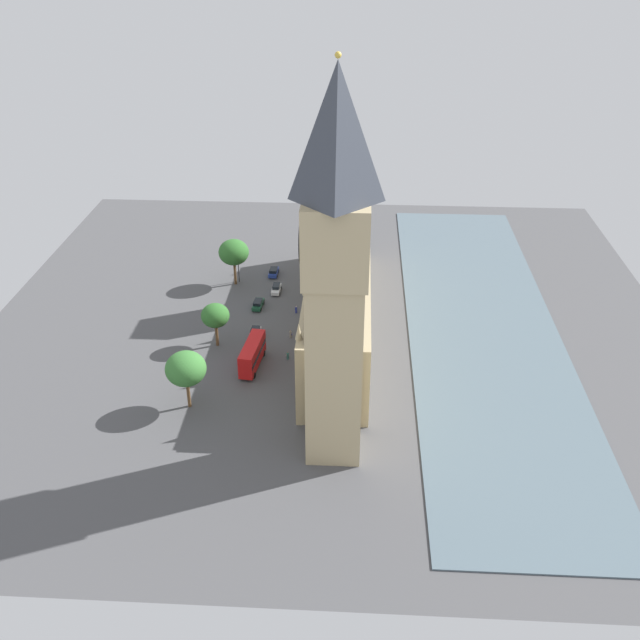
# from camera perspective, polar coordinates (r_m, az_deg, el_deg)

# --- Properties ---
(ground_plane) EXTENTS (135.19, 135.19, 0.00)m
(ground_plane) POSITION_cam_1_polar(r_m,az_deg,el_deg) (143.85, 0.69, -0.33)
(ground_plane) COLOR #4C4C4F
(river_thames) EXTENTS (29.10, 121.67, 0.25)m
(river_thames) POSITION_cam_1_polar(r_m,az_deg,el_deg) (145.85, 12.65, -0.61)
(river_thames) COLOR slate
(river_thames) RESTS_ON ground
(parliament_building) EXTENTS (11.76, 65.19, 29.15)m
(parliament_building) POSITION_cam_1_polar(r_m,az_deg,el_deg) (140.98, 1.55, 2.94)
(parliament_building) COLOR tan
(parliament_building) RESTS_ON ground
(clock_tower) EXTENTS (9.03, 9.03, 57.83)m
(clock_tower) POSITION_cam_1_polar(r_m,az_deg,el_deg) (96.14, 1.22, 3.76)
(clock_tower) COLOR tan
(clock_tower) RESTS_ON ground
(car_blue_kerbside) EXTENTS (2.08, 4.68, 1.74)m
(car_blue_kerbside) POSITION_cam_1_polar(r_m,az_deg,el_deg) (163.26, -3.68, 3.81)
(car_blue_kerbside) COLOR navy
(car_blue_kerbside) RESTS_ON ground
(car_white_under_trees) EXTENTS (1.88, 4.61, 1.74)m
(car_white_under_trees) POSITION_cam_1_polar(r_m,az_deg,el_deg) (155.85, -3.46, 2.50)
(car_white_under_trees) COLOR silver
(car_white_under_trees) RESTS_ON ground
(car_dark_green_opposite_hall) EXTENTS (2.15, 4.90, 1.74)m
(car_dark_green_opposite_hall) POSITION_cam_1_polar(r_m,az_deg,el_deg) (149.94, -4.90, 1.28)
(car_dark_green_opposite_hall) COLOR #19472D
(car_dark_green_opposite_hall) RESTS_ON ground
(car_silver_trailing) EXTENTS (2.11, 4.36, 1.74)m
(car_silver_trailing) POSITION_cam_1_polar(r_m,az_deg,el_deg) (139.79, -5.14, -1.00)
(car_silver_trailing) COLOR #B7B7BC
(car_silver_trailing) RESTS_ON ground
(double_decker_bus_far_end) EXTENTS (3.66, 10.71, 4.75)m
(double_decker_bus_far_end) POSITION_cam_1_polar(r_m,az_deg,el_deg) (130.05, -5.36, -2.67)
(double_decker_bus_far_end) COLOR red
(double_decker_bus_far_end) RESTS_ON ground
(pedestrian_by_river_gate) EXTENTS (0.61, 0.66, 1.56)m
(pedestrian_by_river_gate) POSITION_cam_1_polar(r_m,az_deg,el_deg) (147.66, -1.89, 0.82)
(pedestrian_by_river_gate) COLOR navy
(pedestrian_by_river_gate) RESTS_ON ground
(pedestrian_midblock) EXTENTS (0.63, 0.55, 1.56)m
(pedestrian_midblock) POSITION_cam_1_polar(r_m,az_deg,el_deg) (132.68, -2.56, -2.83)
(pedestrian_midblock) COLOR #336B60
(pedestrian_midblock) RESTS_ON ground
(pedestrian_corner) EXTENTS (0.59, 0.50, 1.56)m
(pedestrian_corner) POSITION_cam_1_polar(r_m,az_deg,el_deg) (139.20, -2.34, -1.13)
(pedestrian_corner) COLOR gray
(pedestrian_corner) RESTS_ON ground
(plane_tree_leading) EXTENTS (6.52, 6.52, 10.38)m
(plane_tree_leading) POSITION_cam_1_polar(r_m,az_deg,el_deg) (157.36, -6.82, 5.32)
(plane_tree_leading) COLOR brown
(plane_tree_leading) RESTS_ON ground
(plane_tree_near_tower) EXTENTS (6.67, 6.67, 10.29)m
(plane_tree_near_tower) POSITION_cam_1_polar(r_m,az_deg,el_deg) (118.71, -10.53, -3.80)
(plane_tree_near_tower) COLOR brown
(plane_tree_near_tower) RESTS_ON ground
(plane_tree_slot_10) EXTENTS (5.28, 5.28, 8.69)m
(plane_tree_slot_10) POSITION_cam_1_polar(r_m,az_deg,el_deg) (135.17, -8.25, 0.34)
(plane_tree_slot_10) COLOR brown
(plane_tree_slot_10) RESTS_ON ground
(street_lamp_slot_11) EXTENTS (0.56, 0.56, 6.41)m
(street_lamp_slot_11) POSITION_cam_1_polar(r_m,az_deg,el_deg) (159.62, -6.46, 4.47)
(street_lamp_slot_11) COLOR black
(street_lamp_slot_11) RESTS_ON ground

